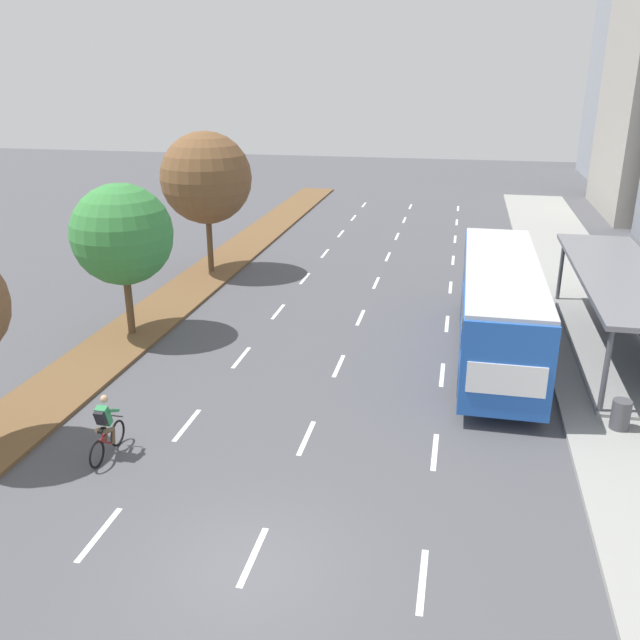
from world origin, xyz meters
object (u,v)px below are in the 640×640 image
(bus_shelter, at_px, (624,304))
(median_tree_second, at_px, (122,235))
(cyclist, at_px, (106,429))
(bus, at_px, (500,300))
(median_tree_third, at_px, (206,178))
(trash_bin, at_px, (621,414))

(bus_shelter, xyz_separation_m, median_tree_second, (-17.78, -1.95, 2.06))
(bus_shelter, relative_size, median_tree_second, 2.01)
(bus_shelter, bearing_deg, median_tree_second, -173.73)
(median_tree_second, bearing_deg, cyclist, -67.41)
(bus, bearing_deg, median_tree_third, 149.82)
(bus, relative_size, cyclist, 6.20)
(cyclist, bearing_deg, bus_shelter, 34.91)
(bus_shelter, distance_m, median_tree_second, 18.00)
(cyclist, xyz_separation_m, median_tree_third, (-3.42, 16.80, 3.91))
(trash_bin, bearing_deg, bus, 123.15)
(trash_bin, bearing_deg, bus_shelter, 79.86)
(bus_shelter, height_order, bus, bus)
(trash_bin, bearing_deg, median_tree_third, 142.66)
(bus, height_order, median_tree_third, median_tree_third)
(cyclist, height_order, median_tree_third, median_tree_third)
(median_tree_third, bearing_deg, cyclist, -78.49)
(cyclist, bearing_deg, bus, 41.37)
(median_tree_second, distance_m, median_tree_third, 8.74)
(cyclist, xyz_separation_m, trash_bin, (13.33, 4.02, -0.22))
(median_tree_third, xyz_separation_m, trash_bin, (16.75, -12.78, -4.13))
(bus, xyz_separation_m, cyclist, (-10.13, -8.92, -1.28))
(median_tree_second, xyz_separation_m, trash_bin, (16.70, -4.08, -3.35))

